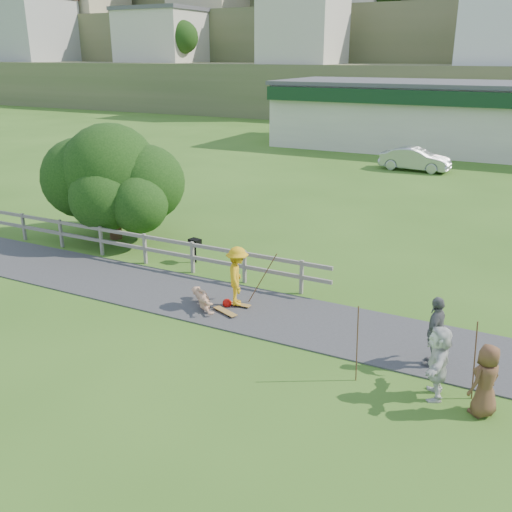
# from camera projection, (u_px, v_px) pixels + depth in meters

# --- Properties ---
(ground) EXTENTS (260.00, 260.00, 0.00)m
(ground) POSITION_uv_depth(u_px,v_px,m) (189.00, 322.00, 15.86)
(ground) COLOR #35631C
(ground) RESTS_ON ground
(path) EXTENTS (34.00, 3.00, 0.04)m
(path) POSITION_uv_depth(u_px,v_px,m) (216.00, 302.00, 17.11)
(path) COLOR #333335
(path) RESTS_ON ground
(fence) EXTENTS (15.05, 0.10, 1.10)m
(fence) POSITION_uv_depth(u_px,v_px,m) (131.00, 242.00, 20.37)
(fence) COLOR slate
(fence) RESTS_ON ground
(strip_mall) EXTENTS (32.50, 10.75, 5.10)m
(strip_mall) POSITION_uv_depth(u_px,v_px,m) (491.00, 118.00, 42.62)
(strip_mall) COLOR silver
(strip_mall) RESTS_ON ground
(skater_rider) EXTENTS (1.11, 1.31, 1.76)m
(skater_rider) POSITION_uv_depth(u_px,v_px,m) (237.00, 279.00, 16.54)
(skater_rider) COLOR gold
(skater_rider) RESTS_ON ground
(skater_fallen) EXTENTS (1.33, 1.39, 0.57)m
(skater_fallen) POSITION_uv_depth(u_px,v_px,m) (203.00, 299.00, 16.68)
(skater_fallen) COLOR tan
(skater_fallen) RESTS_ON ground
(spectator_b) EXTENTS (0.54, 1.08, 1.78)m
(spectator_b) POSITION_uv_depth(u_px,v_px,m) (436.00, 332.00, 13.38)
(spectator_b) COLOR slate
(spectator_b) RESTS_ON ground
(spectator_c) EXTENTS (0.84, 0.92, 1.58)m
(spectator_c) POSITION_uv_depth(u_px,v_px,m) (486.00, 381.00, 11.57)
(spectator_c) COLOR brown
(spectator_c) RESTS_ON ground
(spectator_d) EXTENTS (0.74, 1.61, 1.68)m
(spectator_d) POSITION_uv_depth(u_px,v_px,m) (438.00, 362.00, 12.16)
(spectator_d) COLOR silver
(spectator_d) RESTS_ON ground
(car_silver) EXTENTS (4.47, 1.75, 1.45)m
(car_silver) POSITION_uv_depth(u_px,v_px,m) (415.00, 159.00, 36.40)
(car_silver) COLOR #ACB0B4
(car_silver) RESTS_ON ground
(tree) EXTENTS (6.06, 6.06, 3.60)m
(tree) POSITION_uv_depth(u_px,v_px,m) (113.00, 195.00, 22.52)
(tree) COLOR black
(tree) RESTS_ON ground
(bbq) EXTENTS (0.46, 0.38, 0.87)m
(bbq) POSITION_uv_depth(u_px,v_px,m) (195.00, 251.00, 20.30)
(bbq) COLOR black
(bbq) RESTS_ON ground
(longboard_rider) EXTENTS (0.80, 0.22, 0.09)m
(longboard_rider) POSITION_uv_depth(u_px,v_px,m) (238.00, 305.00, 16.82)
(longboard_rider) COLOR olive
(longboard_rider) RESTS_ON ground
(longboard_fallen) EXTENTS (0.88, 0.52, 0.10)m
(longboard_fallen) POSITION_uv_depth(u_px,v_px,m) (225.00, 313.00, 16.33)
(longboard_fallen) COLOR olive
(longboard_fallen) RESTS_ON ground
(helmet) EXTENTS (0.26, 0.26, 0.26)m
(helmet) POSITION_uv_depth(u_px,v_px,m) (227.00, 303.00, 16.77)
(helmet) COLOR red
(helmet) RESTS_ON ground
(pole_rider) EXTENTS (0.03, 0.03, 1.95)m
(pole_rider) POSITION_uv_depth(u_px,v_px,m) (262.00, 275.00, 16.59)
(pole_rider) COLOR brown
(pole_rider) RESTS_ON ground
(pole_spec_left) EXTENTS (0.03, 0.03, 1.85)m
(pole_spec_left) POSITION_uv_depth(u_px,v_px,m) (357.00, 344.00, 12.74)
(pole_spec_left) COLOR brown
(pole_spec_left) RESTS_ON ground
(pole_spec_right) EXTENTS (0.03, 0.03, 1.83)m
(pole_spec_right) POSITION_uv_depth(u_px,v_px,m) (474.00, 361.00, 12.07)
(pole_spec_right) COLOR brown
(pole_spec_right) RESTS_ON ground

